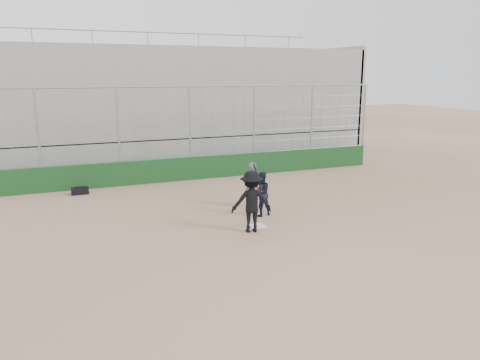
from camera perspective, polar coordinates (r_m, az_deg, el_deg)
name	(u,v)px	position (r m, az deg, el deg)	size (l,w,h in m)	color
ground	(258,226)	(14.26, 2.16, -5.67)	(90.00, 90.00, 0.00)	#835E47
home_plate	(258,226)	(14.25, 2.16, -5.62)	(0.44, 0.44, 0.02)	white
backstop	(191,158)	(20.41, -6.01, 2.70)	(18.10, 0.25, 4.04)	#123A17
bleachers	(163,105)	(24.94, -9.40, 8.99)	(20.25, 6.70, 6.98)	gray
batter_at_plate	(251,202)	(13.57, 1.41, -2.64)	(1.30, 0.95, 1.95)	black
catcher_crouched	(261,201)	(15.15, 2.59, -2.58)	(0.81, 0.68, 1.01)	black
umpire	(252,187)	(16.08, 1.42, -0.87)	(0.58, 0.38, 1.43)	#4C5660
equipment_bag	(80,191)	(18.95, -18.94, -1.25)	(0.65, 0.28, 0.31)	black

